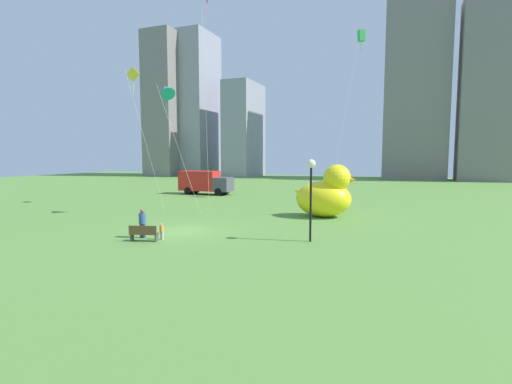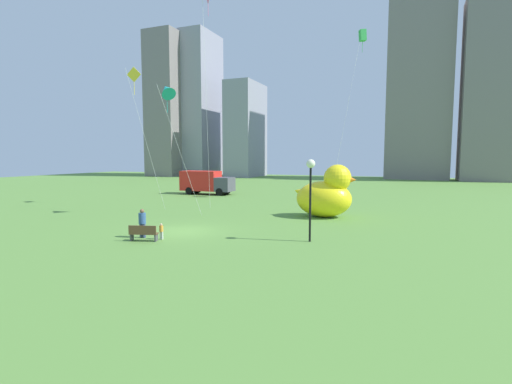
{
  "view_description": "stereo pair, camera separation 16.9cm",
  "coord_description": "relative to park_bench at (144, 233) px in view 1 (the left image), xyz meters",
  "views": [
    {
      "loc": [
        12.83,
        -20.08,
        4.72
      ],
      "look_at": [
        3.68,
        2.86,
        2.35
      ],
      "focal_mm": 26.64,
      "sensor_mm": 36.0,
      "label": 1
    },
    {
      "loc": [
        12.98,
        -20.02,
        4.72
      ],
      "look_at": [
        3.68,
        2.86,
        2.35
      ],
      "focal_mm": 26.64,
      "sensor_mm": 36.0,
      "label": 2
    }
  ],
  "objects": [
    {
      "name": "kite_pink",
      "position": [
        -3.47,
        13.81,
        16.99
      ],
      "size": [
        0.88,
        1.01,
        19.34
      ],
      "color": "silver",
      "rests_on": "ground"
    },
    {
      "name": "park_bench",
      "position": [
        0.0,
        0.0,
        0.0
      ],
      "size": [
        1.62,
        0.87,
        0.9
      ],
      "color": "brown",
      "rests_on": "ground"
    },
    {
      "name": "box_truck",
      "position": [
        -9.63,
        23.94,
        0.98
      ],
      "size": [
        6.59,
        2.54,
        2.85
      ],
      "color": "red",
      "rests_on": "ground"
    },
    {
      "name": "person_adult",
      "position": [
        -0.65,
        0.76,
        0.45
      ],
      "size": [
        0.41,
        0.41,
        1.67
      ],
      "color": "#38476B",
      "rests_on": "ground"
    },
    {
      "name": "city_skyline",
      "position": [
        -6.75,
        64.58,
        16.66
      ],
      "size": [
        74.34,
        17.92,
        40.46
      ],
      "color": "gray",
      "rests_on": "ground"
    },
    {
      "name": "giant_inflatable_duck",
      "position": [
        7.61,
        12.15,
        1.26
      ],
      "size": [
        4.91,
        3.15,
        4.07
      ],
      "color": "yellow",
      "rests_on": "ground"
    },
    {
      "name": "kite_teal",
      "position": [
        -4.02,
        8.23,
        9.26
      ],
      "size": [
        3.4,
        3.34,
        10.52
      ],
      "color": "silver",
      "rests_on": "ground"
    },
    {
      "name": "person_child",
      "position": [
        0.62,
        0.79,
        0.03
      ],
      "size": [
        0.22,
        0.22,
        0.91
      ],
      "color": "silver",
      "rests_on": "ground"
    },
    {
      "name": "ground_plane",
      "position": [
        0.57,
        3.25,
        -0.47
      ],
      "size": [
        140.0,
        140.0,
        0.0
      ],
      "primitive_type": "plane",
      "color": "#5A8A3B"
    },
    {
      "name": "lamppost",
      "position": [
        8.55,
        3.4,
        3.03
      ],
      "size": [
        0.48,
        0.48,
        4.53
      ],
      "color": "black",
      "rests_on": "ground"
    },
    {
      "name": "kite_yellow",
      "position": [
        -8.37,
        9.85,
        10.58
      ],
      "size": [
        2.82,
        3.17,
        12.24
      ],
      "color": "silver",
      "rests_on": "ground"
    },
    {
      "name": "kite_green",
      "position": [
        8.53,
        24.39,
        16.31
      ],
      "size": [
        3.31,
        3.56,
        17.51
      ],
      "color": "silver",
      "rests_on": "ground"
    }
  ]
}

